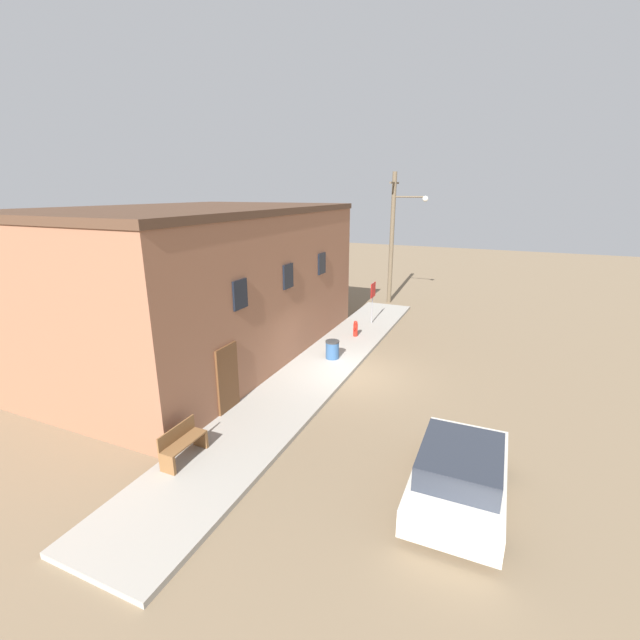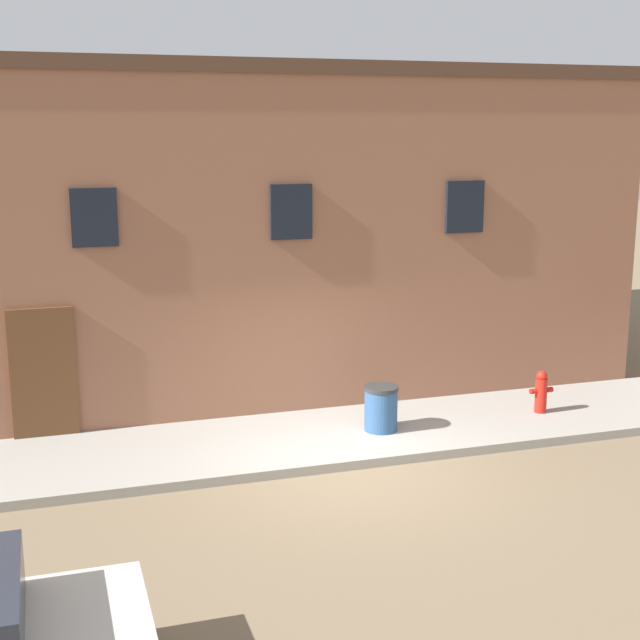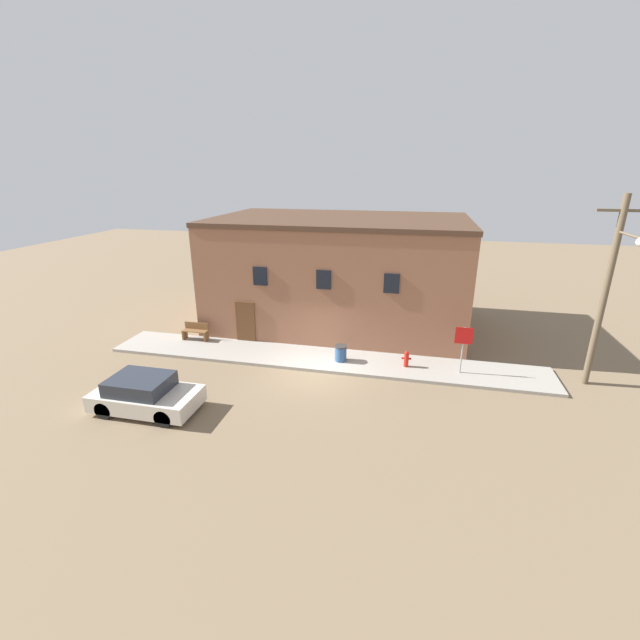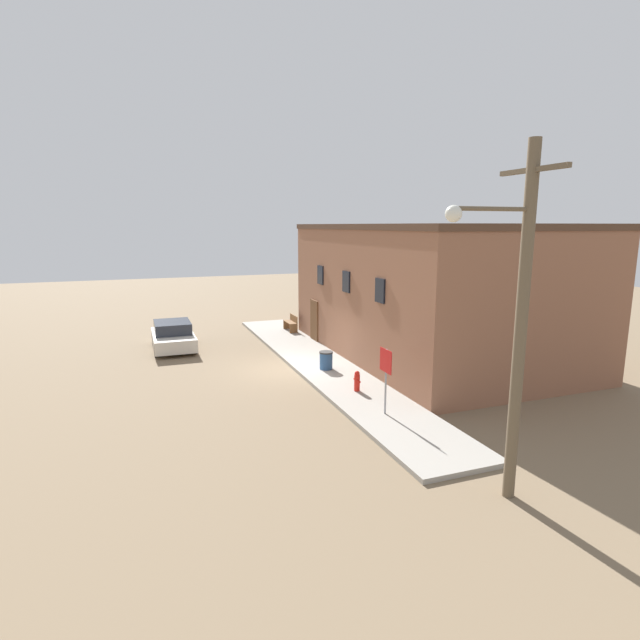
# 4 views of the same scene
# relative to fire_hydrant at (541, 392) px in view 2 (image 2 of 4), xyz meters

# --- Properties ---
(ground_plane) EXTENTS (80.00, 80.00, 0.00)m
(ground_plane) POSITION_rel_fire_hydrant_xyz_m (-3.89, -1.20, -0.51)
(ground_plane) COLOR #7A664C
(sidewalk) EXTENTS (20.31, 2.53, 0.14)m
(sidewalk) POSITION_rel_fire_hydrant_xyz_m (-3.89, 0.07, -0.44)
(sidewalk) COLOR #9E998E
(sidewalk) RESTS_ON ground
(brick_building) EXTENTS (13.52, 8.42, 5.98)m
(brick_building) POSITION_rel_fire_hydrant_xyz_m (-4.04, 5.48, 2.48)
(brick_building) COLOR #8E5B42
(brick_building) RESTS_ON ground
(fire_hydrant) EXTENTS (0.43, 0.20, 0.73)m
(fire_hydrant) POSITION_rel_fire_hydrant_xyz_m (0.00, 0.00, 0.00)
(fire_hydrant) COLOR red
(fire_hydrant) RESTS_ON sidewalk
(trash_bin) EXTENTS (0.55, 0.55, 0.73)m
(trash_bin) POSITION_rel_fire_hydrant_xyz_m (-2.94, -0.04, 0.00)
(trash_bin) COLOR #2D517F
(trash_bin) RESTS_ON sidewalk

